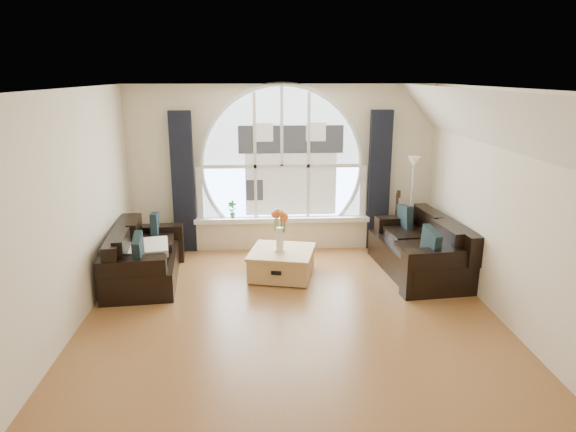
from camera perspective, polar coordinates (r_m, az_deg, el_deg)
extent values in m
cube|color=brown|center=(6.31, 0.47, -11.44)|extent=(5.00, 5.50, 0.01)
cube|color=silver|center=(5.63, 0.53, 13.88)|extent=(5.00, 5.50, 0.01)
cube|color=beige|center=(8.51, -0.70, 5.28)|extent=(5.00, 0.01, 2.70)
cube|color=beige|center=(3.26, 3.68, -12.12)|extent=(5.00, 0.01, 2.70)
cube|color=beige|center=(6.19, -23.27, 0.11)|extent=(0.01, 5.50, 2.70)
cube|color=beige|center=(6.48, 23.14, 0.77)|extent=(0.01, 5.50, 2.70)
cube|color=silver|center=(6.19, 21.60, 9.72)|extent=(0.92, 5.50, 0.72)
cube|color=silver|center=(8.43, -0.70, 7.08)|extent=(2.60, 0.06, 2.15)
cube|color=white|center=(8.60, -0.65, -0.36)|extent=(2.90, 0.22, 0.08)
cube|color=white|center=(8.40, -0.69, 7.05)|extent=(2.76, 0.08, 2.15)
cube|color=silver|center=(8.44, 0.33, 6.23)|extent=(1.70, 0.02, 1.50)
cube|color=black|center=(8.51, -11.51, 3.59)|extent=(0.35, 0.12, 2.30)
cube|color=black|center=(8.64, 10.02, 3.86)|extent=(0.35, 0.12, 2.30)
cube|color=black|center=(7.59, -15.53, -4.00)|extent=(1.02, 1.80, 0.77)
cube|color=black|center=(7.81, 14.26, -3.34)|extent=(1.13, 1.95, 0.83)
cube|color=tan|center=(7.51, -0.69, -5.10)|extent=(1.06, 1.06, 0.43)
cube|color=silver|center=(7.51, -15.22, -3.38)|extent=(0.64, 0.64, 0.10)
cube|color=white|center=(7.31, -0.92, -0.99)|extent=(0.24, 0.24, 0.70)
cube|color=#B2B2B2|center=(8.52, 13.44, 1.07)|extent=(0.24, 0.24, 1.60)
cube|color=#945630|center=(8.63, 11.77, -0.49)|extent=(0.40, 0.31, 1.06)
imported|color=#1E6023|center=(8.55, -6.20, 0.74)|extent=(0.17, 0.13, 0.29)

